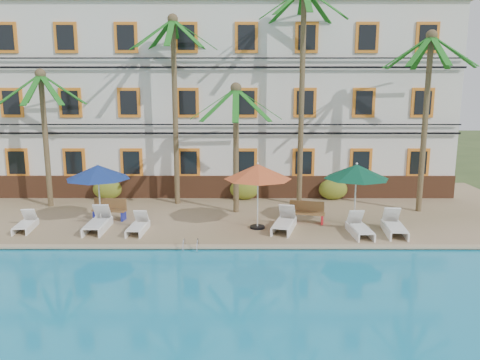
{
  "coord_description": "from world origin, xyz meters",
  "views": [
    {
      "loc": [
        1.23,
        -17.21,
        5.99
      ],
      "look_at": [
        1.19,
        3.0,
        2.0
      ],
      "focal_mm": 35.0,
      "sensor_mm": 36.0,
      "label": 1
    }
  ],
  "objects_px": {
    "palm_a": "(44,118)",
    "bench_left": "(110,209)",
    "palm_e": "(427,98)",
    "bench_right": "(307,212)",
    "palm_c": "(236,128)",
    "lounger_d": "(284,222)",
    "pool_ladder": "(191,248)",
    "lounger_e": "(359,228)",
    "umbrella_red": "(258,172)",
    "umbrella_green": "(356,172)",
    "lounger_c": "(138,226)",
    "palm_b": "(175,87)",
    "lounger_a": "(26,224)",
    "palm_d": "(302,71)",
    "umbrella_blue": "(98,172)",
    "lounger_f": "(394,226)",
    "lounger_b": "(98,223)"
  },
  "relations": [
    {
      "from": "palm_b",
      "to": "palm_c",
      "type": "distance_m",
      "value": 3.87
    },
    {
      "from": "lounger_d",
      "to": "bench_right",
      "type": "bearing_deg",
      "value": 44.7
    },
    {
      "from": "lounger_a",
      "to": "lounger_b",
      "type": "relative_size",
      "value": 0.83
    },
    {
      "from": "lounger_c",
      "to": "lounger_f",
      "type": "xyz_separation_m",
      "value": [
        10.3,
        -0.17,
        0.05
      ]
    },
    {
      "from": "palm_c",
      "to": "bench_left",
      "type": "relative_size",
      "value": 3.85
    },
    {
      "from": "palm_a",
      "to": "bench_left",
      "type": "bearing_deg",
      "value": -33.1
    },
    {
      "from": "palm_a",
      "to": "palm_c",
      "type": "xyz_separation_m",
      "value": [
        9.18,
        -1.07,
        -0.39
      ]
    },
    {
      "from": "umbrella_red",
      "to": "bench_left",
      "type": "height_order",
      "value": "umbrella_red"
    },
    {
      "from": "lounger_c",
      "to": "bench_right",
      "type": "distance_m",
      "value": 7.19
    },
    {
      "from": "umbrella_green",
      "to": "lounger_c",
      "type": "xyz_separation_m",
      "value": [
        -8.96,
        -0.94,
        -2.05
      ]
    },
    {
      "from": "palm_a",
      "to": "lounger_c",
      "type": "relative_size",
      "value": 3.83
    },
    {
      "from": "palm_b",
      "to": "lounger_a",
      "type": "height_order",
      "value": "palm_b"
    },
    {
      "from": "palm_c",
      "to": "umbrella_green",
      "type": "bearing_deg",
      "value": -23.89
    },
    {
      "from": "lounger_e",
      "to": "palm_e",
      "type": "bearing_deg",
      "value": 44.55
    },
    {
      "from": "lounger_d",
      "to": "palm_e",
      "type": "bearing_deg",
      "value": 24.41
    },
    {
      "from": "lounger_e",
      "to": "pool_ladder",
      "type": "distance_m",
      "value": 6.73
    },
    {
      "from": "palm_c",
      "to": "bench_left",
      "type": "bearing_deg",
      "value": -167.13
    },
    {
      "from": "palm_a",
      "to": "lounger_b",
      "type": "xyz_separation_m",
      "value": [
        3.53,
        -3.96,
        -4.0
      ]
    },
    {
      "from": "lounger_d",
      "to": "pool_ladder",
      "type": "distance_m",
      "value": 4.27
    },
    {
      "from": "umbrella_red",
      "to": "lounger_e",
      "type": "bearing_deg",
      "value": -12.43
    },
    {
      "from": "umbrella_red",
      "to": "umbrella_green",
      "type": "xyz_separation_m",
      "value": [
        4.11,
        0.38,
        -0.07
      ]
    },
    {
      "from": "umbrella_blue",
      "to": "lounger_c",
      "type": "distance_m",
      "value": 2.89
    },
    {
      "from": "palm_e",
      "to": "bench_right",
      "type": "bearing_deg",
      "value": -160.83
    },
    {
      "from": "bench_left",
      "to": "bench_right",
      "type": "height_order",
      "value": "same"
    },
    {
      "from": "palm_d",
      "to": "umbrella_green",
      "type": "relative_size",
      "value": 3.88
    },
    {
      "from": "palm_e",
      "to": "lounger_f",
      "type": "xyz_separation_m",
      "value": [
        -2.29,
        -3.5,
        -4.97
      ]
    },
    {
      "from": "palm_b",
      "to": "lounger_a",
      "type": "distance_m",
      "value": 9.09
    },
    {
      "from": "umbrella_blue",
      "to": "lounger_e",
      "type": "bearing_deg",
      "value": -7.14
    },
    {
      "from": "palm_c",
      "to": "lounger_a",
      "type": "height_order",
      "value": "palm_c"
    },
    {
      "from": "palm_a",
      "to": "bench_right",
      "type": "distance_m",
      "value": 13.18
    },
    {
      "from": "lounger_e",
      "to": "umbrella_blue",
      "type": "bearing_deg",
      "value": 172.86
    },
    {
      "from": "bench_left",
      "to": "pool_ladder",
      "type": "height_order",
      "value": "bench_left"
    },
    {
      "from": "lounger_a",
      "to": "lounger_f",
      "type": "xyz_separation_m",
      "value": [
        15.0,
        -0.47,
        0.05
      ]
    },
    {
      "from": "bench_right",
      "to": "pool_ladder",
      "type": "bearing_deg",
      "value": -144.47
    },
    {
      "from": "umbrella_green",
      "to": "lounger_a",
      "type": "height_order",
      "value": "umbrella_green"
    },
    {
      "from": "lounger_f",
      "to": "lounger_a",
      "type": "bearing_deg",
      "value": 178.2
    },
    {
      "from": "palm_c",
      "to": "bench_right",
      "type": "distance_m",
      "value": 4.98
    },
    {
      "from": "umbrella_blue",
      "to": "lounger_d",
      "type": "height_order",
      "value": "umbrella_blue"
    },
    {
      "from": "umbrella_red",
      "to": "bench_right",
      "type": "distance_m",
      "value": 3.03
    },
    {
      "from": "palm_a",
      "to": "lounger_d",
      "type": "xyz_separation_m",
      "value": [
        11.19,
        -3.92,
        -4.01
      ]
    },
    {
      "from": "lounger_f",
      "to": "umbrella_green",
      "type": "bearing_deg",
      "value": 140.52
    },
    {
      "from": "umbrella_green",
      "to": "lounger_b",
      "type": "bearing_deg",
      "value": -176.43
    },
    {
      "from": "palm_c",
      "to": "lounger_a",
      "type": "xyz_separation_m",
      "value": [
        -8.63,
        -2.86,
        -3.68
      ]
    },
    {
      "from": "lounger_a",
      "to": "lounger_c",
      "type": "relative_size",
      "value": 0.99
    },
    {
      "from": "umbrella_red",
      "to": "lounger_b",
      "type": "xyz_separation_m",
      "value": [
        -6.56,
        -0.28,
        -2.06
      ]
    },
    {
      "from": "palm_b",
      "to": "palm_d",
      "type": "bearing_deg",
      "value": -1.82
    },
    {
      "from": "palm_c",
      "to": "lounger_c",
      "type": "bearing_deg",
      "value": -141.23
    },
    {
      "from": "palm_e",
      "to": "lounger_e",
      "type": "height_order",
      "value": "palm_e"
    },
    {
      "from": "palm_c",
      "to": "palm_d",
      "type": "distance_m",
      "value": 4.33
    },
    {
      "from": "lounger_f",
      "to": "bench_right",
      "type": "xyz_separation_m",
      "value": [
        -3.26,
        1.57,
        0.16
      ]
    }
  ]
}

